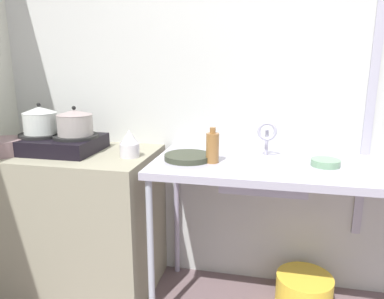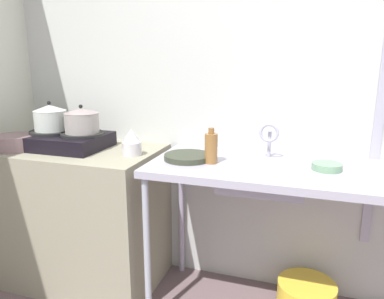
# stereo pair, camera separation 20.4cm
# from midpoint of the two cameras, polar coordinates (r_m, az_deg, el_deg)

# --- Properties ---
(wall_back) EXTENTS (4.66, 0.10, 2.68)m
(wall_back) POSITION_cam_midpoint_polar(r_m,az_deg,el_deg) (2.28, 13.97, 10.56)
(wall_back) COLOR beige
(wall_back) RESTS_ON ground
(wall_metal_strip) EXTENTS (0.05, 0.01, 2.15)m
(wall_metal_strip) POSITION_cam_midpoint_polar(r_m,az_deg,el_deg) (2.26, 24.89, 13.10)
(wall_metal_strip) COLOR #A8A6B9
(counter_concrete) EXTENTS (1.07, 0.63, 0.91)m
(counter_concrete) POSITION_cam_midpoint_polar(r_m,az_deg,el_deg) (2.52, -20.66, -10.46)
(counter_concrete) COLOR gray
(counter_concrete) RESTS_ON ground
(counter_sink) EXTENTS (1.74, 0.63, 0.91)m
(counter_sink) POSITION_cam_midpoint_polar(r_m,az_deg,el_deg) (2.01, 15.78, -4.25)
(counter_sink) COLOR #A8A6B9
(counter_sink) RESTS_ON ground
(stove) EXTENTS (0.50, 0.39, 0.11)m
(stove) POSITION_cam_midpoint_polar(r_m,az_deg,el_deg) (2.39, -22.64, 0.94)
(stove) COLOR black
(stove) RESTS_ON counter_concrete
(pot_on_left_burner) EXTENTS (0.20, 0.20, 0.19)m
(pot_on_left_burner) POSITION_cam_midpoint_polar(r_m,az_deg,el_deg) (2.44, -25.21, 4.25)
(pot_on_left_burner) COLOR silver
(pot_on_left_burner) RESTS_ON stove
(pot_on_right_burner) EXTENTS (0.21, 0.21, 0.18)m
(pot_on_right_burner) POSITION_cam_midpoint_polar(r_m,az_deg,el_deg) (2.30, -20.54, 4.03)
(pot_on_right_burner) COLOR gray
(pot_on_right_burner) RESTS_ON stove
(pot_beside_stove) EXTENTS (0.25, 0.25, 0.09)m
(pot_beside_stove) POSITION_cam_midpoint_polar(r_m,az_deg,el_deg) (2.46, -29.99, 0.35)
(pot_beside_stove) COLOR gray
(pot_beside_stove) RESTS_ON counter_concrete
(percolator) EXTENTS (0.11, 0.11, 0.16)m
(percolator) POSITION_cam_midpoint_polar(r_m,az_deg,el_deg) (2.12, -12.63, 0.86)
(percolator) COLOR silver
(percolator) RESTS_ON counter_concrete
(sink_basin) EXTENTS (0.45, 0.34, 0.12)m
(sink_basin) POSITION_cam_midpoint_polar(r_m,az_deg,el_deg) (1.98, 8.42, -4.05)
(sink_basin) COLOR #A8A6B9
(sink_basin) RESTS_ON counter_sink
(faucet) EXTENTS (0.11, 0.07, 0.21)m
(faucet) POSITION_cam_midpoint_polar(r_m,az_deg,el_deg) (2.09, 9.11, 2.45)
(faucet) COLOR #A8A6B9
(faucet) RESTS_ON counter_sink
(frying_pan) EXTENTS (0.27, 0.27, 0.03)m
(frying_pan) POSITION_cam_midpoint_polar(r_m,az_deg,el_deg) (2.03, -3.53, -1.23)
(frying_pan) COLOR #33382A
(frying_pan) RESTS_ON counter_sink
(small_bowl_on_drainboard) EXTENTS (0.15, 0.15, 0.04)m
(small_bowl_on_drainboard) POSITION_cam_midpoint_polar(r_m,az_deg,el_deg) (2.00, 17.73, -2.04)
(small_bowl_on_drainboard) COLOR gray
(small_bowl_on_drainboard) RESTS_ON counter_sink
(bottle_by_sink) EXTENTS (0.07, 0.07, 0.20)m
(bottle_by_sink) POSITION_cam_midpoint_polar(r_m,az_deg,el_deg) (1.95, 0.30, 0.32)
(bottle_by_sink) COLOR olive
(bottle_by_sink) RESTS_ON counter_sink
(bucket_on_floor) EXTENTS (0.34, 0.34, 0.19)m
(bucket_on_floor) POSITION_cam_midpoint_polar(r_m,az_deg,el_deg) (2.43, 14.92, -20.80)
(bucket_on_floor) COLOR yellow
(bucket_on_floor) RESTS_ON ground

